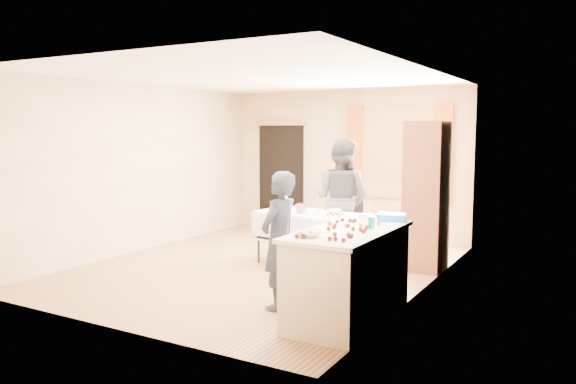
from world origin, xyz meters
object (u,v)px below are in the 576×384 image
Objects in this scene: woman at (341,199)px; counter at (348,274)px; chair at (348,232)px; girl at (279,240)px; cabinet at (426,196)px; party_table at (311,234)px.

counter is at bearing 120.91° from woman.
woman is at bearing 116.05° from counter.
chair is 2.98m from girl.
cabinet reaches higher than girl.
counter is at bearing -44.66° from party_table.
party_table is at bearing -157.61° from cabinet.
counter is 1.13× the size of girl.
cabinet reaches higher than chair.
counter is 2.22m from party_table.
counter is 0.82m from girl.
chair is (-1.26, 2.83, -0.14)m from counter.
chair is 0.73m from woman.
party_table is 0.79m from woman.
chair is at bearing -168.45° from girl.
chair is (-1.36, 0.47, -0.70)m from cabinet.
girl is at bearing -90.69° from chair.
woman reaches higher than girl.
cabinet is 1.60m from chair.
counter is at bearing -76.38° from chair.
counter is 2.70m from woman.
chair reaches higher than counter.
cabinet is 2.60m from girl.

